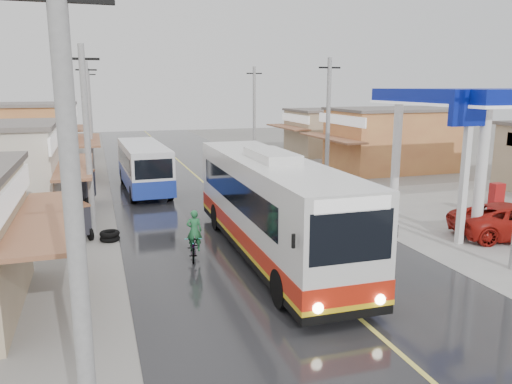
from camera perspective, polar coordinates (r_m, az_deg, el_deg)
ground at (r=15.93m, az=8.65°, el=-11.52°), size 120.00×120.00×0.00m
road at (r=29.48m, az=-4.35°, el=-0.37°), size 12.00×90.00×0.02m
centre_line at (r=29.48m, az=-4.35°, el=-0.35°), size 0.15×90.00×0.01m
shopfronts_right at (r=33.68m, az=22.64°, el=0.27°), size 11.00×44.00×4.80m
utility_poles_left at (r=29.70m, az=-18.06°, el=-0.87°), size 1.60×50.00×8.00m
utility_poles_right at (r=31.80m, az=8.01°, el=0.44°), size 1.60×36.00×8.00m
coach_bus at (r=18.67m, az=1.67°, el=-1.62°), size 3.01×12.82×3.99m
second_bus at (r=31.10m, az=-12.70°, el=2.90°), size 2.61×8.71×2.87m
cyclist at (r=18.74m, az=-7.12°, el=-5.76°), size 0.95×1.86×1.92m
tricycle_near at (r=22.38m, az=-20.65°, el=-2.82°), size 2.00×2.23×1.56m
tricycle_far at (r=28.45m, az=-19.71°, el=0.58°), size 1.97×2.60×1.79m
tyre_stack at (r=21.71m, az=-16.37°, el=-4.84°), size 0.82×0.82×0.42m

